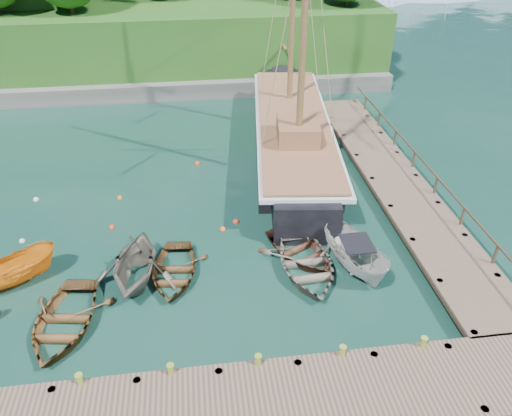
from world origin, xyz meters
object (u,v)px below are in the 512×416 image
Objects in this scene: cabin_boat_white at (354,268)px; schooner at (292,139)px; rowboat_1 at (138,280)px; rowboat_2 at (174,276)px; rowboat_4 at (300,256)px; motorboat_orange at (14,284)px; rowboat_3 at (306,271)px; rowboat_0 at (65,328)px.

schooner is (-0.60, 11.58, 1.03)m from cabin_boat_white.
rowboat_1 is 9.69m from cabin_boat_white.
rowboat_2 and rowboat_4 have the same top height.
rowboat_1 is 1.07× the size of motorboat_orange.
rowboat_3 is (7.47, -0.42, 0.00)m from rowboat_1.
rowboat_1 is 7.48m from rowboat_3.
rowboat_2 is 6.91m from motorboat_orange.
schooner is at bearing 78.05° from cabin_boat_white.
rowboat_4 is at bearing -115.86° from motorboat_orange.
rowboat_2 is at bearing 173.79° from rowboat_3.
rowboat_1 is 0.98× the size of cabin_boat_white.
rowboat_1 is 1.06× the size of rowboat_2.
cabin_boat_white is (2.21, -0.07, 0.00)m from rowboat_3.
rowboat_4 is (-0.05, 1.15, 0.00)m from rowboat_3.
rowboat_1 is at bearing -172.69° from rowboat_2.
rowboat_0 reaches higher than rowboat_2.
rowboat_2 is 5.88m from rowboat_4.
rowboat_4 is (10.07, 3.23, 0.00)m from rowboat_0.
motorboat_orange is at bearing 141.07° from rowboat_0.
schooner is (14.39, 10.65, 1.03)m from motorboat_orange.
rowboat_3 is 0.19× the size of schooner.
rowboat_1 is 7.46m from rowboat_4.
rowboat_1 is 0.89× the size of rowboat_3.
rowboat_0 is 1.14× the size of rowboat_4.
schooner reaches higher than rowboat_0.
rowboat_2 is at bearing 161.47° from cabin_boat_white.
schooner reaches higher than rowboat_2.
rowboat_2 is 5.90m from rowboat_3.
rowboat_4 is (7.42, 0.73, 0.00)m from rowboat_1.
cabin_boat_white reaches higher than motorboat_orange.
rowboat_1 is 5.33m from motorboat_orange.
rowboat_0 is 0.95× the size of rowboat_3.
rowboat_0 is 1.07× the size of rowboat_1.
motorboat_orange reaches higher than rowboat_3.
rowboat_3 is 1.10× the size of cabin_boat_white.
rowboat_2 is 1.01× the size of motorboat_orange.
schooner reaches higher than rowboat_4.
rowboat_3 is 2.21m from cabin_boat_white.
rowboat_0 is 12.49m from cabin_boat_white.
rowboat_0 is at bearing -142.56° from rowboat_2.
rowboat_0 is 4.93m from rowboat_2.
rowboat_2 is 0.84× the size of rowboat_3.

